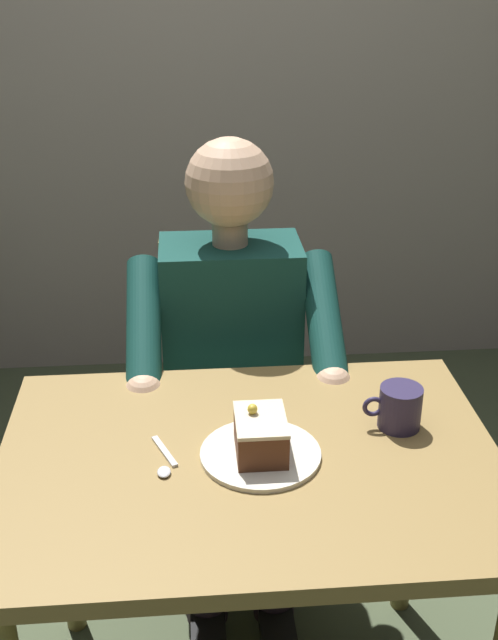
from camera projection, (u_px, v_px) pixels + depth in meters
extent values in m
cube|color=olive|center=(250.00, 464.00, 1.56)|extent=(0.99, 0.72, 0.04)
cylinder|color=olive|center=(411.00, 500.00, 2.02)|extent=(0.05, 0.05, 0.71)
cylinder|color=olive|center=(64.00, 519.00, 1.95)|extent=(0.05, 0.05, 0.71)
cube|color=olive|center=(232.00, 418.00, 2.24)|extent=(0.42, 0.42, 0.04)
cube|color=olive|center=(227.00, 312.00, 2.31)|extent=(0.38, 0.04, 0.45)
cylinder|color=olive|center=(301.00, 515.00, 2.18)|extent=(0.04, 0.04, 0.42)
cylinder|color=olive|center=(171.00, 522.00, 2.16)|extent=(0.04, 0.04, 0.42)
cylinder|color=olive|center=(285.00, 441.00, 2.51)|extent=(0.04, 0.04, 0.42)
cylinder|color=olive|center=(172.00, 446.00, 2.48)|extent=(0.04, 0.04, 0.42)
cube|color=#123E38|center=(231.00, 335.00, 2.10)|extent=(0.36, 0.22, 0.51)
sphere|color=tan|center=(229.00, 182.00, 1.92)|extent=(0.22, 0.22, 0.22)
cylinder|color=tan|center=(230.00, 233.00, 1.98)|extent=(0.09, 0.09, 0.06)
cylinder|color=#123E38|center=(323.00, 316.00, 1.95)|extent=(0.08, 0.33, 0.26)
sphere|color=tan|center=(333.00, 385.00, 1.85)|extent=(0.09, 0.09, 0.09)
cylinder|color=#123E38|center=(144.00, 322.00, 1.91)|extent=(0.08, 0.33, 0.26)
sphere|color=tan|center=(144.00, 393.00, 1.81)|extent=(0.09, 0.09, 0.09)
cylinder|color=#372833|center=(268.00, 445.00, 2.12)|extent=(0.13, 0.38, 0.14)
cylinder|color=#372833|center=(201.00, 448.00, 2.11)|extent=(0.13, 0.38, 0.14)
cylinder|color=#372833|center=(275.00, 555.00, 2.06)|extent=(0.11, 0.11, 0.40)
cube|color=black|center=(276.00, 622.00, 2.08)|extent=(0.09, 0.22, 0.05)
cylinder|color=#372833|center=(206.00, 559.00, 2.04)|extent=(0.11, 0.11, 0.40)
cube|color=black|center=(208.00, 627.00, 2.07)|extent=(0.09, 0.22, 0.05)
cylinder|color=silver|center=(261.00, 455.00, 1.55)|extent=(0.24, 0.24, 0.01)
cube|color=#59301B|center=(261.00, 437.00, 1.53)|extent=(0.10, 0.13, 0.07)
cube|color=beige|center=(261.00, 420.00, 1.51)|extent=(0.10, 0.13, 0.01)
sphere|color=gold|center=(252.00, 409.00, 1.52)|extent=(0.02, 0.02, 0.02)
cylinder|color=#2C2545|center=(400.00, 407.00, 1.63)|extent=(0.09, 0.09, 0.09)
torus|color=#2C2545|center=(373.00, 407.00, 1.62)|extent=(0.05, 0.01, 0.05)
cylinder|color=black|center=(402.00, 391.00, 1.61)|extent=(0.08, 0.08, 0.01)
cube|color=silver|center=(165.00, 451.00, 1.56)|extent=(0.05, 0.11, 0.01)
ellipsoid|color=silver|center=(164.00, 472.00, 1.50)|extent=(0.03, 0.04, 0.01)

